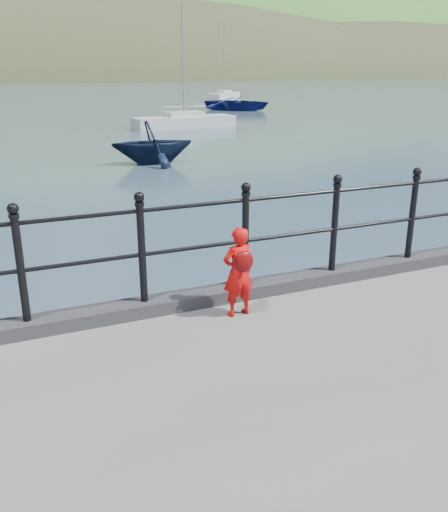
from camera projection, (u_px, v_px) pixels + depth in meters
name	position (u px, v px, depth m)	size (l,w,h in m)	color
ground	(194.00, 375.00, 6.57)	(600.00, 600.00, 0.00)	#2D4251
kerb	(197.00, 298.00, 6.09)	(60.00, 0.30, 0.15)	#28282B
railing	(195.00, 234.00, 5.85)	(18.11, 0.11, 1.20)	black
far_shore	(85.00, 133.00, 235.87)	(830.00, 200.00, 156.00)	#333A21
child	(238.00, 271.00, 5.70)	(0.38, 0.32, 0.98)	red
launch_blue	(238.00, 103.00, 48.85)	(4.35, 6.09, 1.26)	#131B53
launch_navy	(152.00, 143.00, 20.98)	(2.71, 3.14, 1.65)	black
sailboat_near	(184.00, 122.00, 34.23)	(6.68, 2.41, 8.95)	beige
sailboat_far	(224.00, 96.00, 69.09)	(6.08, 5.83, 9.42)	silver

